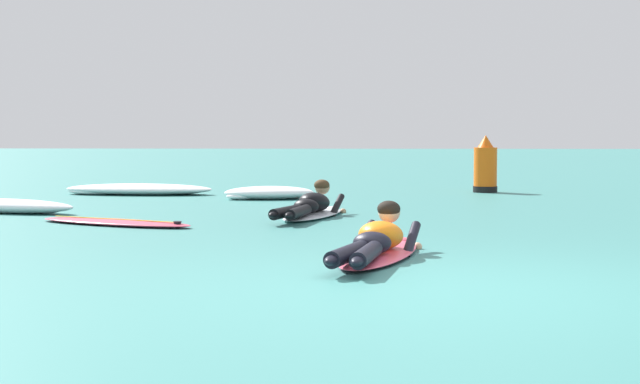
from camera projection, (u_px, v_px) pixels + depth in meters
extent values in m
plane|color=#387A75|center=(398.00, 196.00, 16.59)|extent=(120.00, 120.00, 0.00)
ellipsoid|color=#E54C66|center=(380.00, 254.00, 8.28)|extent=(1.01, 2.21, 0.07)
ellipsoid|color=#E54C66|center=(401.00, 240.00, 9.26)|extent=(0.24, 0.24, 0.06)
ellipsoid|color=orange|center=(381.00, 235.00, 8.31)|extent=(0.53, 0.69, 0.34)
ellipsoid|color=black|center=(372.00, 243.00, 7.97)|extent=(0.39, 0.35, 0.20)
cylinder|color=black|center=(347.00, 254.00, 7.46)|extent=(0.36, 0.82, 0.14)
ellipsoid|color=black|center=(332.00, 260.00, 7.08)|extent=(0.15, 0.24, 0.08)
cylinder|color=black|center=(367.00, 255.00, 7.41)|extent=(0.27, 0.82, 0.14)
ellipsoid|color=black|center=(358.00, 261.00, 7.02)|extent=(0.15, 0.24, 0.08)
cylinder|color=black|center=(366.00, 239.00, 8.71)|extent=(0.21, 0.58, 0.33)
sphere|color=tan|center=(374.00, 245.00, 9.08)|extent=(0.09, 0.09, 0.09)
cylinder|color=black|center=(411.00, 241.00, 8.57)|extent=(0.21, 0.58, 0.33)
sphere|color=tan|center=(418.00, 247.00, 8.92)|extent=(0.09, 0.09, 0.09)
sphere|color=tan|center=(389.00, 212.00, 8.66)|extent=(0.21, 0.21, 0.21)
ellipsoid|color=black|center=(389.00, 209.00, 8.63)|extent=(0.26, 0.24, 0.16)
ellipsoid|color=silver|center=(313.00, 214.00, 12.41)|extent=(1.00, 2.10, 0.07)
ellipsoid|color=silver|center=(332.00, 208.00, 13.33)|extent=(0.24, 0.24, 0.06)
ellipsoid|color=black|center=(314.00, 202.00, 12.45)|extent=(0.54, 0.73, 0.34)
ellipsoid|color=black|center=(306.00, 206.00, 12.08)|extent=(0.39, 0.35, 0.20)
cylinder|color=black|center=(286.00, 212.00, 11.55)|extent=(0.38, 0.86, 0.14)
ellipsoid|color=black|center=(273.00, 215.00, 11.15)|extent=(0.15, 0.24, 0.08)
cylinder|color=black|center=(299.00, 212.00, 11.51)|extent=(0.28, 0.87, 0.14)
ellipsoid|color=black|center=(290.00, 215.00, 11.09)|extent=(0.15, 0.24, 0.08)
cylinder|color=black|center=(307.00, 206.00, 12.86)|extent=(0.22, 0.58, 0.33)
sphere|color=tan|center=(314.00, 211.00, 13.22)|extent=(0.09, 0.09, 0.09)
cylinder|color=black|center=(337.00, 206.00, 12.72)|extent=(0.22, 0.58, 0.33)
sphere|color=tan|center=(343.00, 212.00, 13.06)|extent=(0.09, 0.09, 0.09)
sphere|color=tan|center=(322.00, 187.00, 12.80)|extent=(0.21, 0.21, 0.21)
ellipsoid|color=#47331E|center=(322.00, 185.00, 12.78)|extent=(0.26, 0.24, 0.16)
ellipsoid|color=#E54C66|center=(115.00, 222.00, 11.33)|extent=(2.29, 1.41, 0.07)
cube|color=yellow|center=(115.00, 219.00, 11.32)|extent=(1.77, 0.81, 0.01)
cone|color=black|center=(178.00, 228.00, 10.89)|extent=(0.13, 0.13, 0.16)
ellipsoid|color=white|center=(269.00, 193.00, 15.88)|extent=(1.67, 1.03, 0.23)
ellipsoid|color=white|center=(291.00, 194.00, 16.04)|extent=(0.62, 0.48, 0.16)
ellipsoid|color=white|center=(242.00, 196.00, 15.75)|extent=(0.66, 0.55, 0.13)
ellipsoid|color=white|center=(4.00, 206.00, 13.08)|extent=(2.38, 1.20, 0.20)
ellipsoid|color=white|center=(41.00, 208.00, 12.98)|extent=(0.85, 0.72, 0.14)
ellipsoid|color=white|center=(139.00, 189.00, 17.10)|extent=(2.85, 1.13, 0.21)
ellipsoid|color=white|center=(177.00, 191.00, 17.16)|extent=(1.06, 0.60, 0.14)
ellipsoid|color=white|center=(94.00, 192.00, 17.11)|extent=(1.07, 0.64, 0.11)
cylinder|color=#EA5B0F|center=(485.00, 170.00, 17.78)|extent=(0.45, 0.45, 0.87)
cone|color=#EA5B0F|center=(486.00, 141.00, 17.74)|extent=(0.31, 0.31, 0.24)
cylinder|color=black|center=(485.00, 189.00, 17.80)|extent=(0.47, 0.47, 0.12)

